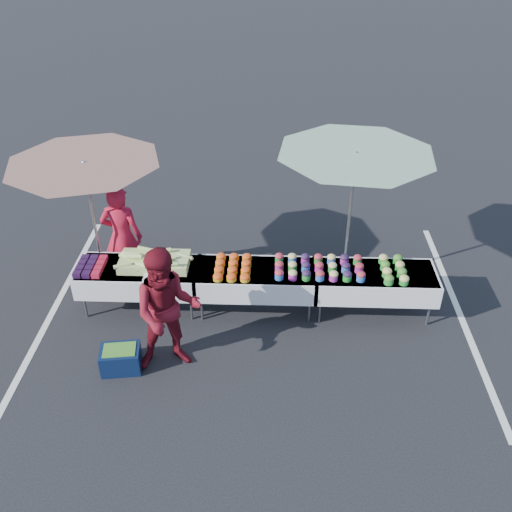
{
  "coord_description": "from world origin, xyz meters",
  "views": [
    {
      "loc": [
        0.26,
        -7.06,
        5.71
      ],
      "look_at": [
        0.0,
        0.0,
        1.0
      ],
      "focal_mm": 40.0,
      "sensor_mm": 36.0,
      "label": 1
    }
  ],
  "objects_px": {
    "table_center": "(256,279)",
    "customer": "(167,311)",
    "table_right": "(374,281)",
    "storage_bin": "(121,358)",
    "umbrella_left": "(85,174)",
    "umbrella_right": "(355,165)",
    "vendor": "(122,237)",
    "table_left": "(139,276)"
  },
  "relations": [
    {
      "from": "customer",
      "to": "storage_bin",
      "type": "height_order",
      "value": "customer"
    },
    {
      "from": "vendor",
      "to": "storage_bin",
      "type": "height_order",
      "value": "vendor"
    },
    {
      "from": "table_left",
      "to": "customer",
      "type": "height_order",
      "value": "customer"
    },
    {
      "from": "customer",
      "to": "umbrella_left",
      "type": "xyz_separation_m",
      "value": [
        -1.37,
        1.65,
        1.17
      ]
    },
    {
      "from": "table_center",
      "to": "umbrella_left",
      "type": "bearing_deg",
      "value": 170.91
    },
    {
      "from": "table_left",
      "to": "table_center",
      "type": "height_order",
      "value": "same"
    },
    {
      "from": "table_right",
      "to": "customer",
      "type": "xyz_separation_m",
      "value": [
        -2.93,
        -1.25,
        0.35
      ]
    },
    {
      "from": "table_left",
      "to": "umbrella_left",
      "type": "height_order",
      "value": "umbrella_left"
    },
    {
      "from": "umbrella_left",
      "to": "umbrella_right",
      "type": "relative_size",
      "value": 0.87
    },
    {
      "from": "table_right",
      "to": "table_center",
      "type": "bearing_deg",
      "value": 180.0
    },
    {
      "from": "table_center",
      "to": "customer",
      "type": "distance_m",
      "value": 1.72
    },
    {
      "from": "table_right",
      "to": "umbrella_left",
      "type": "xyz_separation_m",
      "value": [
        -4.3,
        0.4,
        1.52
      ]
    },
    {
      "from": "vendor",
      "to": "customer",
      "type": "relative_size",
      "value": 0.97
    },
    {
      "from": "customer",
      "to": "umbrella_left",
      "type": "distance_m",
      "value": 2.45
    },
    {
      "from": "table_left",
      "to": "table_center",
      "type": "distance_m",
      "value": 1.8
    },
    {
      "from": "customer",
      "to": "vendor",
      "type": "bearing_deg",
      "value": 106.56
    },
    {
      "from": "table_left",
      "to": "table_center",
      "type": "xyz_separation_m",
      "value": [
        1.8,
        0.0,
        0.0
      ]
    },
    {
      "from": "table_right",
      "to": "storage_bin",
      "type": "distance_m",
      "value": 3.89
    },
    {
      "from": "table_left",
      "to": "table_right",
      "type": "relative_size",
      "value": 1.0
    },
    {
      "from": "table_left",
      "to": "customer",
      "type": "xyz_separation_m",
      "value": [
        0.67,
        -1.25,
        0.35
      ]
    },
    {
      "from": "customer",
      "to": "storage_bin",
      "type": "distance_m",
      "value": 1.03
    },
    {
      "from": "table_center",
      "to": "table_right",
      "type": "distance_m",
      "value": 1.8
    },
    {
      "from": "umbrella_left",
      "to": "storage_bin",
      "type": "bearing_deg",
      "value": -69.01
    },
    {
      "from": "table_left",
      "to": "vendor",
      "type": "distance_m",
      "value": 0.79
    },
    {
      "from": "umbrella_left",
      "to": "vendor",
      "type": "bearing_deg",
      "value": 33.03
    },
    {
      "from": "table_right",
      "to": "storage_bin",
      "type": "bearing_deg",
      "value": -159.01
    },
    {
      "from": "table_left",
      "to": "table_right",
      "type": "xyz_separation_m",
      "value": [
        3.6,
        0.0,
        0.0
      ]
    },
    {
      "from": "umbrella_left",
      "to": "umbrella_right",
      "type": "distance_m",
      "value": 3.93
    },
    {
      "from": "table_left",
      "to": "storage_bin",
      "type": "bearing_deg",
      "value": -90.6
    },
    {
      "from": "table_right",
      "to": "vendor",
      "type": "distance_m",
      "value": 4.03
    },
    {
      "from": "table_right",
      "to": "umbrella_left",
      "type": "bearing_deg",
      "value": 174.69
    },
    {
      "from": "vendor",
      "to": "umbrella_right",
      "type": "distance_m",
      "value": 3.81
    },
    {
      "from": "table_right",
      "to": "vendor",
      "type": "height_order",
      "value": "vendor"
    },
    {
      "from": "table_right",
      "to": "umbrella_left",
      "type": "distance_m",
      "value": 4.58
    },
    {
      "from": "table_left",
      "to": "storage_bin",
      "type": "distance_m",
      "value": 1.44
    },
    {
      "from": "vendor",
      "to": "table_right",
      "type": "bearing_deg",
      "value": 175.32
    },
    {
      "from": "customer",
      "to": "storage_bin",
      "type": "bearing_deg",
      "value": 178.27
    },
    {
      "from": "table_right",
      "to": "storage_bin",
      "type": "relative_size",
      "value": 3.19
    },
    {
      "from": "customer",
      "to": "table_right",
      "type": "bearing_deg",
      "value": 10.62
    },
    {
      "from": "table_right",
      "to": "storage_bin",
      "type": "height_order",
      "value": "table_right"
    },
    {
      "from": "table_center",
      "to": "customer",
      "type": "bearing_deg",
      "value": -131.89
    },
    {
      "from": "storage_bin",
      "to": "table_left",
      "type": "bearing_deg",
      "value": 81.5
    }
  ]
}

